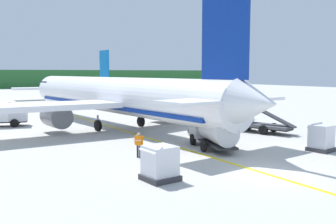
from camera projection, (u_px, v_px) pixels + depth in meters
ground at (51, 109)px, 62.57m from camera, size 240.00×320.00×0.20m
airliner_foreground at (115, 96)px, 40.20m from camera, size 34.54×41.74×11.90m
airliner_mid_apron at (79, 85)px, 87.92m from camera, size 30.12×36.27×10.34m
service_truck_fuel at (251, 120)px, 37.98m from camera, size 3.80×6.83×2.66m
service_truck_catering at (213, 130)px, 29.42m from camera, size 3.73×6.29×2.40m
cargo_container_near at (321, 138)px, 28.36m from camera, size 1.85×1.85×2.11m
cargo_container_mid at (160, 163)px, 20.65m from camera, size 1.89×1.89×2.05m
cargo_container_far at (199, 123)px, 37.50m from camera, size 2.51×2.51×1.84m
crew_marshaller at (139, 143)px, 26.17m from camera, size 0.47×0.49×1.76m
crew_loader_left at (200, 126)px, 34.59m from camera, size 0.47×0.50×1.73m
apron_guide_line at (133, 133)px, 36.69m from camera, size 0.30×60.00×0.01m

